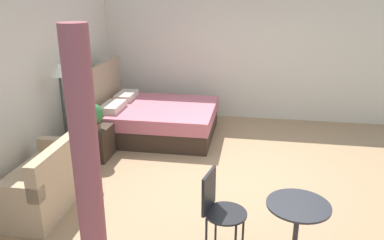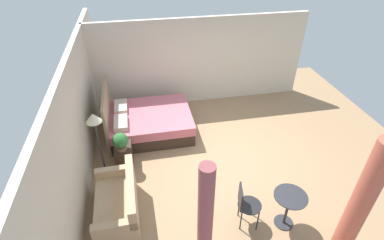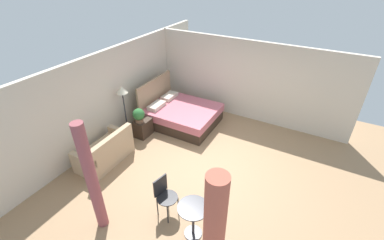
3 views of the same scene
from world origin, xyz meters
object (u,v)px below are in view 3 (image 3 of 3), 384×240
at_px(potted_plant, 139,115).
at_px(nightstand, 143,128).
at_px(floor_lamp, 123,95).
at_px(cafe_chair_near_window, 164,193).
at_px(bed, 181,114).
at_px(couch, 106,152).
at_px(balcony_table, 193,216).

bearing_deg(potted_plant, nightstand, -6.88).
relative_size(floor_lamp, cafe_chair_near_window, 1.73).
bearing_deg(floor_lamp, potted_plant, -79.36).
bearing_deg(bed, potted_plant, 153.27).
relative_size(nightstand, floor_lamp, 0.33).
height_order(nightstand, floor_lamp, floor_lamp).
bearing_deg(couch, cafe_chair_near_window, -105.08).
bearing_deg(couch, potted_plant, -3.43).
distance_m(nightstand, balcony_table, 3.63).
bearing_deg(nightstand, potted_plant, 173.12).
distance_m(bed, cafe_chair_near_window, 3.52).
bearing_deg(bed, floor_lamp, 141.53).
bearing_deg(couch, balcony_table, -104.33).
distance_m(couch, cafe_chair_near_window, 2.33).
relative_size(nightstand, balcony_table, 0.69).
distance_m(couch, nightstand, 1.42).
distance_m(bed, couch, 2.66).
height_order(nightstand, cafe_chair_near_window, cafe_chair_near_window).
relative_size(bed, couch, 1.44).
bearing_deg(cafe_chair_near_window, potted_plant, 48.28).
height_order(nightstand, potted_plant, potted_plant).
xyz_separation_m(potted_plant, balcony_table, (-2.08, -2.90, -0.23)).
relative_size(couch, cafe_chair_near_window, 1.62).
bearing_deg(bed, balcony_table, -145.63).
xyz_separation_m(bed, floor_lamp, (-1.33, 1.05, 0.99)).
xyz_separation_m(bed, couch, (-2.57, 0.71, -0.02)).
bearing_deg(floor_lamp, balcony_table, -120.98).
relative_size(couch, floor_lamp, 0.94).
bearing_deg(nightstand, floor_lamp, 112.33).
relative_size(bed, potted_plant, 4.99).
height_order(couch, floor_lamp, floor_lamp).
relative_size(bed, floor_lamp, 1.35).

